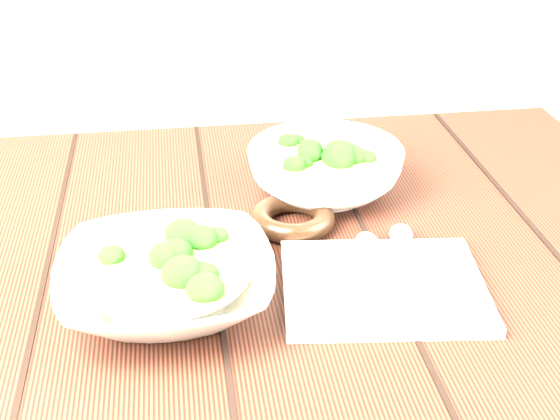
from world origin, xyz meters
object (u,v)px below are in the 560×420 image
soup_bowl_front (166,281)px  napkin (383,286)px  trivet (293,218)px  soup_bowl_back (325,168)px  table (231,324)px

soup_bowl_front → napkin: (0.24, -0.01, -0.03)m
soup_bowl_front → trivet: soup_bowl_front is taller
soup_bowl_front → soup_bowl_back: size_ratio=0.99×
table → soup_bowl_front: size_ratio=5.03×
table → trivet: size_ratio=10.80×
soup_bowl_back → napkin: (0.02, -0.25, -0.03)m
table → soup_bowl_back: 0.25m
trivet → napkin: trivet is taller
trivet → soup_bowl_front: bearing=-137.4°
soup_bowl_back → napkin: 0.25m
trivet → table: bearing=-156.1°
table → trivet: (0.09, 0.04, 0.13)m
napkin → table: bearing=150.8°
napkin → soup_bowl_back: bearing=100.9°
table → soup_bowl_back: soup_bowl_back is taller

